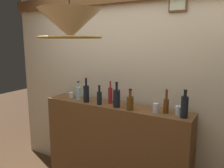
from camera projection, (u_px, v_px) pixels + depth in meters
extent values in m
cube|color=beige|center=(124.00, 84.00, 2.80)|extent=(3.46, 0.08, 2.58)
cube|color=brown|center=(71.00, 12.00, 2.97)|extent=(0.23, 0.03, 0.22)
cube|color=#BBB4A2|center=(70.00, 12.00, 2.96)|extent=(0.20, 0.01, 0.19)
cube|color=brown|center=(178.00, 3.00, 2.28)|extent=(0.18, 0.03, 0.16)
cube|color=beige|center=(178.00, 3.00, 2.27)|extent=(0.15, 0.01, 0.13)
cube|color=brown|center=(114.00, 149.00, 2.73)|extent=(1.79, 0.32, 1.09)
cylinder|color=black|center=(184.00, 107.00, 2.16)|extent=(0.07, 0.07, 0.21)
cylinder|color=black|center=(185.00, 94.00, 2.14)|extent=(0.03, 0.03, 0.05)
cylinder|color=black|center=(186.00, 90.00, 2.13)|extent=(0.03, 0.03, 0.01)
cylinder|color=black|center=(86.00, 94.00, 2.73)|extent=(0.07, 0.07, 0.20)
cylinder|color=black|center=(86.00, 82.00, 2.70)|extent=(0.03, 0.03, 0.09)
cylinder|color=maroon|center=(86.00, 78.00, 2.69)|extent=(0.03, 0.03, 0.01)
cylinder|color=black|center=(99.00, 98.00, 2.62)|extent=(0.06, 0.06, 0.15)
cylinder|color=black|center=(99.00, 89.00, 2.60)|extent=(0.03, 0.03, 0.06)
cylinder|color=black|center=(99.00, 86.00, 2.60)|extent=(0.03, 0.03, 0.01)
cylinder|color=brown|center=(166.00, 106.00, 2.30)|extent=(0.05, 0.05, 0.15)
cylinder|color=brown|center=(167.00, 95.00, 2.28)|extent=(0.02, 0.02, 0.09)
cylinder|color=maroon|center=(167.00, 90.00, 2.27)|extent=(0.03, 0.03, 0.01)
cylinder|color=#A4CDD7|center=(79.00, 94.00, 2.86)|extent=(0.07, 0.07, 0.15)
cylinder|color=#A4CDD7|center=(78.00, 85.00, 2.84)|extent=(0.03, 0.03, 0.07)
cylinder|color=black|center=(78.00, 82.00, 2.83)|extent=(0.03, 0.03, 0.01)
cylinder|color=black|center=(117.00, 99.00, 2.52)|extent=(0.08, 0.08, 0.19)
cylinder|color=black|center=(117.00, 87.00, 2.49)|extent=(0.03, 0.03, 0.08)
cylinder|color=black|center=(117.00, 83.00, 2.48)|extent=(0.03, 0.03, 0.01)
cylinder|color=#5B3B13|center=(130.00, 103.00, 2.42)|extent=(0.07, 0.07, 0.14)
cylinder|color=#5B3B13|center=(130.00, 93.00, 2.40)|extent=(0.03, 0.03, 0.07)
cylinder|color=black|center=(130.00, 89.00, 2.39)|extent=(0.04, 0.04, 0.01)
cylinder|color=maroon|center=(110.00, 96.00, 2.67)|extent=(0.05, 0.05, 0.18)
cylinder|color=maroon|center=(110.00, 85.00, 2.65)|extent=(0.02, 0.02, 0.07)
cylinder|color=maroon|center=(110.00, 82.00, 2.64)|extent=(0.02, 0.02, 0.01)
cylinder|color=silver|center=(156.00, 108.00, 2.32)|extent=(0.06, 0.06, 0.10)
cylinder|color=silver|center=(179.00, 110.00, 2.27)|extent=(0.07, 0.07, 0.08)
cylinder|color=silver|center=(71.00, 95.00, 2.94)|extent=(0.06, 0.06, 0.07)
cone|color=beige|center=(70.00, 24.00, 1.68)|extent=(0.47, 0.47, 0.21)
torus|color=#AD8433|center=(70.00, 37.00, 1.70)|extent=(0.47, 0.47, 0.02)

